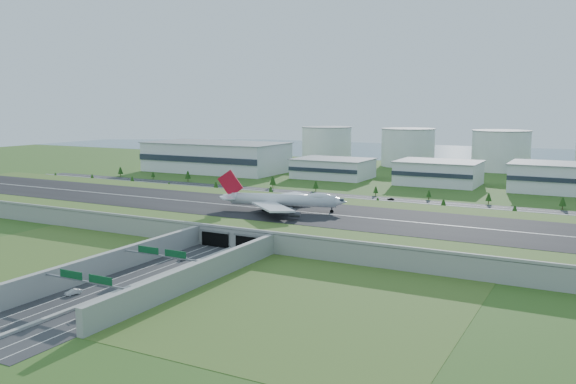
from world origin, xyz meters
The scene contains 23 objects.
ground centered at (0.00, 0.00, 0.00)m, with size 1200.00×1200.00×0.00m, color #234F18.
airfield_deck centered at (0.00, -0.09, 4.12)m, with size 520.00×100.00×9.20m.
underpass_road centered at (0.00, -99.42, 3.43)m, with size 38.80×120.40×8.00m.
sign_gantry_near centered at (0.00, -95.04, 6.95)m, with size 38.70×0.70×9.80m.
sign_gantry_far centered at (0.00, -130.04, 6.95)m, with size 38.70×0.70×9.80m.
north_expressway centered at (0.00, 95.00, 0.06)m, with size 560.00×36.00×0.12m, color #28282B.
tree_row centered at (4.32, 95.09, 4.64)m, with size 503.39×48.62×8.34m.
hangar_west centered at (-170.00, 185.00, 12.50)m, with size 120.00×60.00×25.00m, color silver.
hangar_mid_a centered at (-60.00, 190.00, 7.50)m, with size 58.00×42.00×15.00m, color silver.
hangar_mid_b centered at (25.00, 190.00, 8.50)m, with size 58.00×42.00×17.00m, color silver.
hangar_mid_c centered at (105.00, 190.00, 9.50)m, with size 58.00×42.00×19.00m, color silver.
fuel_tank_a centered at (-120.00, 310.00, 17.50)m, with size 50.00×50.00×35.00m, color silver.
fuel_tank_b centered at (-35.00, 310.00, 17.50)m, with size 50.00×50.00×35.00m, color silver.
fuel_tank_c centered at (50.00, 310.00, 17.50)m, with size 50.00×50.00×35.00m, color silver.
bay_water centered at (0.00, 480.00, 0.03)m, with size 1200.00×260.00×0.06m, color #3D5F75.
boeing_747 centered at (-2.58, -1.92, 13.64)m, with size 62.36×58.10×19.82m.
car_0 centered at (-6.60, -75.20, 0.85)m, with size 1.72×4.28×1.46m, color #AEAEB2.
car_1 centered at (-11.00, -125.14, 0.98)m, with size 1.82×5.22×1.72m, color silver.
car_2 centered at (10.99, -72.51, 0.96)m, with size 2.78×6.03×1.68m, color #0E2248.
car_3 centered at (8.47, -138.24, 0.95)m, with size 2.31×5.69×1.65m, color #AF1019.
car_4 centered at (-120.52, 89.36, 0.81)m, with size 1.64×4.07×1.39m, color slate.
car_5 centered at (17.88, 101.49, 0.83)m, with size 1.50×4.31×1.42m, color black.
car_7 centered at (-67.39, 101.05, 0.79)m, with size 1.89×4.64×1.35m, color white.
Camera 1 is at (135.71, -257.25, 60.22)m, focal length 38.00 mm.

